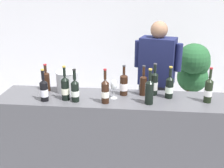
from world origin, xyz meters
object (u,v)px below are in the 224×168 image
(wine_bottle_2, at_px, (44,90))
(person_server, at_px, (156,92))
(wine_bottle_9, at_px, (124,84))
(potted_shrub, at_px, (193,71))
(wine_bottle_8, at_px, (65,88))
(wine_bottle_4, at_px, (46,80))
(wine_bottle_6, at_px, (143,84))
(wine_bottle_7, at_px, (208,90))
(wine_bottle_3, at_px, (149,91))
(wine_glass, at_px, (114,86))
(ice_bucket, at_px, (67,81))
(wine_bottle_1, at_px, (75,90))
(wine_bottle_10, at_px, (105,91))
(wine_bottle_5, at_px, (154,83))
(wine_bottle_0, at_px, (169,87))

(wine_bottle_2, height_order, person_server, person_server)
(wine_bottle_9, xyz_separation_m, potted_shrub, (0.94, 1.28, -0.22))
(wine_bottle_8, bearing_deg, wine_bottle_4, 139.88)
(wine_bottle_4, distance_m, person_server, 1.31)
(wine_bottle_6, xyz_separation_m, wine_bottle_7, (0.63, -0.12, 0.01))
(wine_bottle_3, height_order, wine_glass, wine_bottle_3)
(wine_bottle_6, relative_size, ice_bucket, 1.36)
(wine_bottle_2, xyz_separation_m, potted_shrub, (1.71, 1.51, -0.22))
(wine_bottle_7, xyz_separation_m, wine_bottle_8, (-1.40, -0.08, -0.00))
(wine_bottle_1, xyz_separation_m, person_server, (0.83, 0.71, -0.26))
(wine_bottle_1, xyz_separation_m, wine_bottle_4, (-0.38, 0.26, -0.00))
(wine_bottle_3, height_order, wine_bottle_10, wine_bottle_3)
(wine_bottle_6, bearing_deg, wine_bottle_7, -11.21)
(wine_bottle_5, height_order, wine_bottle_10, wine_bottle_10)
(wine_bottle_10, bearing_deg, wine_bottle_8, 174.16)
(wine_bottle_7, distance_m, potted_shrub, 1.41)
(wine_bottle_10, xyz_separation_m, ice_bucket, (-0.45, 0.27, -0.01))
(wine_bottle_5, xyz_separation_m, wine_bottle_6, (-0.11, -0.02, -0.01))
(wine_bottle_1, relative_size, wine_bottle_7, 0.94)
(wine_bottle_4, relative_size, wine_bottle_10, 0.86)
(wine_glass, bearing_deg, wine_bottle_10, -121.16)
(wine_bottle_7, bearing_deg, wine_bottle_2, -175.57)
(wine_bottle_0, height_order, wine_bottle_7, wine_bottle_7)
(wine_bottle_3, xyz_separation_m, wine_bottle_7, (0.57, 0.09, -0.01))
(wine_bottle_1, bearing_deg, wine_bottle_2, -176.97)
(wine_bottle_9, relative_size, ice_bucket, 1.37)
(wine_bottle_8, xyz_separation_m, ice_bucket, (-0.04, 0.23, -0.01))
(wine_bottle_1, distance_m, wine_bottle_7, 1.30)
(wine_bottle_4, xyz_separation_m, wine_bottle_5, (1.15, -0.01, 0.01))
(wine_bottle_10, bearing_deg, wine_bottle_1, 177.95)
(wine_bottle_3, xyz_separation_m, ice_bucket, (-0.87, 0.25, -0.02))
(wine_bottle_9, height_order, wine_glass, wine_bottle_9)
(wine_bottle_1, xyz_separation_m, potted_shrub, (1.41, 1.50, -0.22))
(wine_bottle_2, distance_m, wine_bottle_5, 1.12)
(wine_bottle_9, height_order, potted_shrub, potted_shrub)
(wine_bottle_2, bearing_deg, wine_bottle_0, 9.17)
(wine_bottle_2, xyz_separation_m, wine_bottle_5, (1.08, 0.27, 0.01))
(wine_bottle_2, relative_size, person_server, 0.20)
(wine_bottle_9, bearing_deg, wine_bottle_6, 4.68)
(wine_bottle_1, xyz_separation_m, wine_bottle_3, (0.72, 0.01, 0.02))
(wine_bottle_5, xyz_separation_m, wine_glass, (-0.40, -0.14, 0.01))
(person_server, bearing_deg, wine_bottle_0, -79.40)
(wine_bottle_4, height_order, potted_shrub, potted_shrub)
(wine_bottle_4, xyz_separation_m, wine_bottle_10, (0.67, -0.27, 0.01))
(wine_bottle_5, bearing_deg, wine_bottle_6, -169.35)
(wine_bottle_10, xyz_separation_m, wine_glass, (0.07, 0.12, 0.01))
(wine_bottle_9, bearing_deg, wine_bottle_2, -163.27)
(wine_bottle_0, height_order, potted_shrub, wine_bottle_0)
(wine_glass, bearing_deg, potted_shrub, 53.29)
(wine_bottle_10, bearing_deg, person_server, 53.50)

